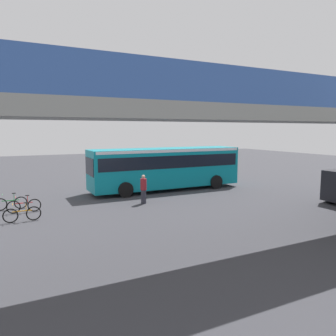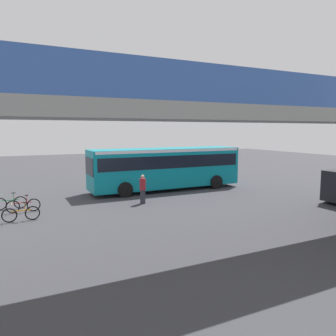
{
  "view_description": "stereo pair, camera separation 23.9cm",
  "coord_description": "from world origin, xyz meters",
  "px_view_note": "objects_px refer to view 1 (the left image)",
  "views": [
    {
      "loc": [
        12.14,
        22.06,
        4.51
      ],
      "look_at": [
        1.13,
        0.02,
        1.6
      ],
      "focal_mm": 34.38,
      "sensor_mm": 36.0,
      "label": 1
    },
    {
      "loc": [
        11.93,
        22.16,
        4.51
      ],
      "look_at": [
        1.13,
        0.02,
        1.6
      ],
      "focal_mm": 34.38,
      "sensor_mm": 36.0,
      "label": 2
    }
  ],
  "objects_px": {
    "bicycle_green": "(11,203)",
    "traffic_sign": "(185,157)",
    "bicycle_orange": "(22,214)",
    "city_bus": "(166,165)",
    "bicycle_red": "(24,206)",
    "pedestrian": "(144,189)"
  },
  "relations": [
    {
      "from": "bicycle_green",
      "to": "traffic_sign",
      "type": "height_order",
      "value": "traffic_sign"
    },
    {
      "from": "bicycle_green",
      "to": "bicycle_orange",
      "type": "height_order",
      "value": "same"
    },
    {
      "from": "bicycle_green",
      "to": "traffic_sign",
      "type": "xyz_separation_m",
      "value": [
        -15.31,
        -6.91,
        1.52
      ]
    },
    {
      "from": "bicycle_orange",
      "to": "city_bus",
      "type": "bearing_deg",
      "value": -156.02
    },
    {
      "from": "bicycle_red",
      "to": "bicycle_orange",
      "type": "bearing_deg",
      "value": 84.91
    },
    {
      "from": "city_bus",
      "to": "traffic_sign",
      "type": "xyz_separation_m",
      "value": [
        -4.66,
        -5.3,
        0.01
      ]
    },
    {
      "from": "bicycle_orange",
      "to": "pedestrian",
      "type": "relative_size",
      "value": 0.99
    },
    {
      "from": "traffic_sign",
      "to": "city_bus",
      "type": "bearing_deg",
      "value": 48.67
    },
    {
      "from": "city_bus",
      "to": "bicycle_red",
      "type": "distance_m",
      "value": 10.45
    },
    {
      "from": "bicycle_red",
      "to": "pedestrian",
      "type": "bearing_deg",
      "value": 172.43
    },
    {
      "from": "bicycle_green",
      "to": "traffic_sign",
      "type": "bearing_deg",
      "value": -155.71
    },
    {
      "from": "bicycle_orange",
      "to": "bicycle_green",
      "type": "bearing_deg",
      "value": -80.52
    },
    {
      "from": "bicycle_orange",
      "to": "bicycle_red",
      "type": "bearing_deg",
      "value": -95.09
    },
    {
      "from": "city_bus",
      "to": "pedestrian",
      "type": "xyz_separation_m",
      "value": [
        3.28,
        3.53,
        -1.0
      ]
    },
    {
      "from": "pedestrian",
      "to": "city_bus",
      "type": "bearing_deg",
      "value": -132.97
    },
    {
      "from": "bicycle_green",
      "to": "pedestrian",
      "type": "xyz_separation_m",
      "value": [
        -7.36,
        1.92,
        0.51
      ]
    },
    {
      "from": "city_bus",
      "to": "pedestrian",
      "type": "distance_m",
      "value": 4.92
    },
    {
      "from": "city_bus",
      "to": "pedestrian",
      "type": "bearing_deg",
      "value": 47.03
    },
    {
      "from": "bicycle_green",
      "to": "pedestrian",
      "type": "height_order",
      "value": "pedestrian"
    },
    {
      "from": "pedestrian",
      "to": "bicycle_red",
      "type": "bearing_deg",
      "value": -7.57
    },
    {
      "from": "city_bus",
      "to": "bicycle_red",
      "type": "height_order",
      "value": "city_bus"
    },
    {
      "from": "city_bus",
      "to": "bicycle_green",
      "type": "distance_m",
      "value": 10.87
    }
  ]
}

